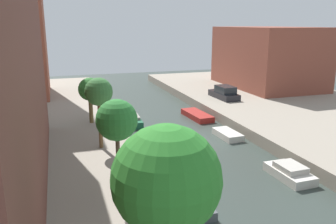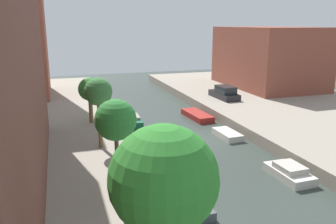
{
  "view_description": "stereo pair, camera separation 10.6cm",
  "coord_description": "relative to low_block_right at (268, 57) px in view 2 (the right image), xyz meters",
  "views": [
    {
      "loc": [
        -10.05,
        -25.61,
        9.64
      ],
      "look_at": [
        0.2,
        6.0,
        1.07
      ],
      "focal_mm": 36.95,
      "sensor_mm": 36.0,
      "label": 1
    },
    {
      "loc": [
        -9.95,
        -25.64,
        9.64
      ],
      "look_at": [
        0.2,
        6.0,
        1.07
      ],
      "focal_mm": 36.95,
      "sensor_mm": 36.0,
      "label": 2
    }
  ],
  "objects": [
    {
      "name": "moored_boat_left_2",
      "position": [
        -21.28,
        -17.52,
        -4.73
      ],
      "size": [
        1.47,
        3.14,
        0.8
      ],
      "color": "#4C5156",
      "rests_on": "ground_plane"
    },
    {
      "name": "quay_right",
      "position": [
        -3.0,
        -16.08,
        -4.56
      ],
      "size": [
        20.0,
        64.0,
        1.0
      ],
      "primitive_type": "cube",
      "color": "gray",
      "rests_on": "ground_plane"
    },
    {
      "name": "ground_plane",
      "position": [
        -18.0,
        -16.08,
        -5.06
      ],
      "size": [
        84.0,
        84.0,
        0.0
      ],
      "primitive_type": "plane",
      "color": "#333D38"
    },
    {
      "name": "street_tree_2",
      "position": [
        -25.39,
        -18.01,
        -0.08
      ],
      "size": [
        1.95,
        1.95,
        5.04
      ],
      "color": "brown",
      "rests_on": "quay_left"
    },
    {
      "name": "low_block_right",
      "position": [
        0.0,
        0.0,
        0.0
      ],
      "size": [
        10.0,
        14.95,
        8.13
      ],
      "primitive_type": "cube",
      "color": "brown",
      "rests_on": "quay_right"
    },
    {
      "name": "parked_car",
      "position": [
        -9.37,
        -5.68,
        -3.44
      ],
      "size": [
        2.02,
        4.65,
        1.51
      ],
      "color": "black",
      "rests_on": "quay_right"
    },
    {
      "name": "street_tree_1",
      "position": [
        -25.39,
        -25.26,
        -0.11
      ],
      "size": [
        2.1,
        2.1,
        5.03
      ],
      "color": "brown",
      "rests_on": "quay_left"
    },
    {
      "name": "moored_boat_right_2",
      "position": [
        -14.34,
        -16.17,
        -4.79
      ],
      "size": [
        1.59,
        3.14,
        0.55
      ],
      "color": "beige",
      "rests_on": "ground_plane"
    },
    {
      "name": "moored_boat_left_3",
      "position": [
        -21.29,
        -9.76,
        -4.67
      ],
      "size": [
        1.53,
        3.67,
        0.9
      ],
      "color": "#195638",
      "rests_on": "ground_plane"
    },
    {
      "name": "street_tree_0",
      "position": [
        -25.39,
        -33.36,
        0.38
      ],
      "size": [
        3.11,
        3.11,
        6.02
      ],
      "color": "brown",
      "rests_on": "quay_left"
    },
    {
      "name": "moored_boat_right_1",
      "position": [
        -14.36,
        -24.68,
        -4.67
      ],
      "size": [
        1.76,
        3.38,
        0.94
      ],
      "color": "beige",
      "rests_on": "ground_plane"
    },
    {
      "name": "moored_boat_left_1",
      "position": [
        -21.62,
        -25.74,
        -4.81
      ],
      "size": [
        1.35,
        4.31,
        0.5
      ],
      "color": "#4C5156",
      "rests_on": "ground_plane"
    },
    {
      "name": "street_tree_3",
      "position": [
        -25.39,
        -11.31,
        -1.09
      ],
      "size": [
        2.01,
        2.01,
        4.04
      ],
      "color": "brown",
      "rests_on": "quay_left"
    },
    {
      "name": "moored_boat_right_3",
      "position": [
        -14.4,
        -9.46,
        -4.77
      ],
      "size": [
        1.99,
        4.7,
        0.58
      ],
      "color": "maroon",
      "rests_on": "ground_plane"
    }
  ]
}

